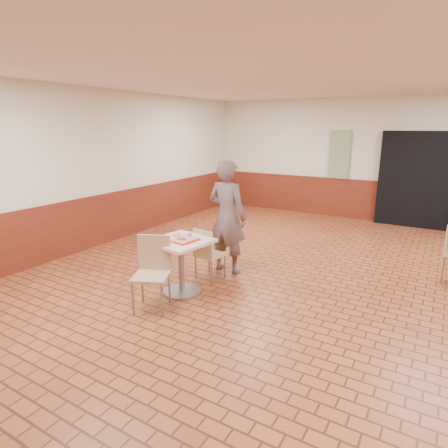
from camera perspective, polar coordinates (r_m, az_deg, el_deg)
The scene contains 12 objects.
room_shell at distance 5.17m, azimuth 10.05°, elevation 5.60°, with size 8.01×10.01×3.01m.
wainscot_band at distance 5.41m, azimuth 9.58°, elevation -4.91°, with size 8.00×10.00×1.00m.
corridor_doorway at distance 9.75m, azimuth 27.18°, elevation 6.01°, with size 1.60×0.22×2.20m, color black.
promo_poster at distance 10.04m, azimuth 17.15°, elevation 10.05°, with size 0.50×0.03×1.20m, color gray.
main_table at distance 5.26m, azimuth -6.58°, elevation -5.08°, with size 0.74×0.74×0.78m.
chair_main_front at distance 4.93m, azimuth -10.85°, elevation -6.65°, with size 0.58×0.58×0.94m.
chair_main_back at distance 5.69m, azimuth -2.57°, elevation -4.22°, with size 0.42×0.42×0.81m.
customer at distance 5.91m, azimuth 0.51°, elevation 1.11°, with size 0.66×0.44×1.82m, color brown.
serving_tray at distance 5.17m, azimuth -6.67°, elevation -2.28°, with size 0.44×0.34×0.03m.
ring_donut at distance 5.26m, azimuth -7.18°, elevation -1.67°, with size 0.10×0.10×0.03m, color #C68248.
long_john_donut at distance 5.09m, azimuth -6.59°, elevation -2.15°, with size 0.15×0.10×0.04m.
paper_cup at distance 5.16m, azimuth -5.32°, elevation -1.64°, with size 0.06×0.06×0.08m.
Camera 1 is at (1.81, -4.78, 2.29)m, focal length 30.00 mm.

